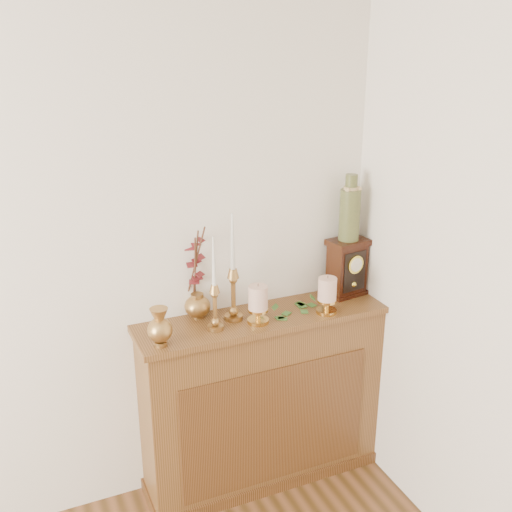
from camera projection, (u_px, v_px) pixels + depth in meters
name	position (u px, v px, depth m)	size (l,w,h in m)	color
console_shelf	(263.00, 403.00, 3.02)	(1.24, 0.34, 0.93)	brown
candlestick_left	(215.00, 300.00, 2.66)	(0.07, 0.07, 0.44)	#B48948
candlestick_center	(233.00, 286.00, 2.75)	(0.09, 0.09, 0.52)	#B48948
bud_vase	(160.00, 327.00, 2.54)	(0.11, 0.11, 0.17)	#B48948
ginger_jar	(196.00, 275.00, 2.79)	(0.18, 0.20, 0.46)	#B48948
pillar_candle_left	(258.00, 302.00, 2.74)	(0.10, 0.10, 0.20)	gold
pillar_candle_right	(327.00, 294.00, 2.84)	(0.10, 0.10, 0.19)	gold
ivy_garland	(289.00, 309.00, 2.88)	(0.36, 0.15, 0.07)	#386827
mantel_clock	(347.00, 268.00, 3.04)	(0.22, 0.17, 0.29)	black
ceramic_vase	(350.00, 211.00, 2.94)	(0.10, 0.10, 0.33)	#183023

